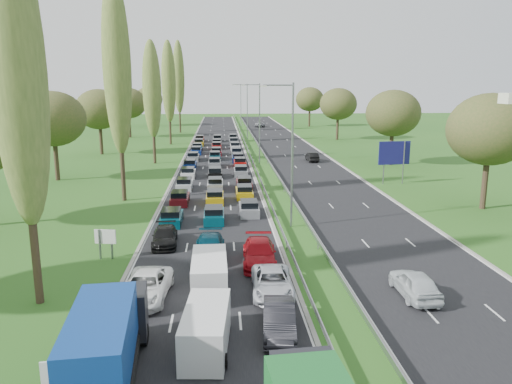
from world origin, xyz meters
name	(u,v)px	position (x,y,z in m)	size (l,w,h in m)	color
ground	(259,161)	(4.50, 80.00, 0.00)	(260.00, 260.00, 0.00)	#26561B
near_carriageway	(216,159)	(-2.25, 82.50, 0.00)	(10.50, 215.00, 0.04)	black
far_carriageway	(299,158)	(11.25, 82.50, 0.00)	(10.50, 215.00, 0.04)	black
central_reservation	(257,156)	(4.50, 82.50, 0.55)	(2.36, 215.00, 0.32)	gray
lamp_columns	(260,124)	(4.50, 78.00, 6.00)	(0.18, 140.18, 12.00)	gray
poplar_row	(140,80)	(-11.50, 68.17, 12.39)	(2.80, 127.80, 22.44)	#2D2116
woodland_left	(43,121)	(-22.00, 62.63, 7.68)	(8.00, 166.00, 11.10)	#2D2116
woodland_right	(415,117)	(24.00, 66.67, 7.68)	(8.00, 153.00, 11.10)	#2D2116
traffic_queue_fill	(216,161)	(-2.22, 77.32, 0.44)	(8.95, 69.72, 0.80)	#053F4C
near_car_2	(146,286)	(-5.69, 29.06, 0.76)	(2.45, 5.31, 1.47)	white
near_car_3	(165,236)	(-5.67, 38.78, 0.68)	(1.84, 4.53, 1.31)	black
near_car_7	(210,247)	(-2.24, 35.78, 0.75)	(2.05, 5.03, 1.46)	#043143
near_car_9	(279,319)	(1.33, 24.59, 0.74)	(1.53, 4.38, 1.44)	black
near_car_10	(272,282)	(1.47, 29.26, 0.71)	(2.30, 4.98, 1.39)	silver
near_car_11	(259,253)	(1.10, 34.13, 0.80)	(2.18, 5.37, 1.56)	maroon
far_car_0	(415,283)	(9.53, 28.35, 0.78)	(1.80, 4.48, 1.53)	silver
far_car_1	(312,157)	(12.88, 79.26, 0.72)	(1.49, 4.27, 1.41)	black
far_car_2	(260,124)	(9.65, 144.41, 0.74)	(2.38, 5.17, 1.44)	gray
blue_lorry	(107,342)	(-6.00, 21.02, 1.80)	(2.25, 8.11, 3.43)	black
white_van_front	(206,327)	(-2.15, 23.49, 1.01)	(1.92, 4.90, 1.97)	silver
white_van_rear	(210,273)	(-2.13, 30.15, 1.05)	(2.00, 5.09, 2.05)	white
info_sign	(105,240)	(-9.40, 35.98, 1.37)	(1.49, 0.36, 2.10)	gray
direction_sign	(394,155)	(19.40, 60.59, 3.57)	(3.98, 0.58, 5.20)	gray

